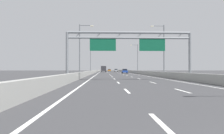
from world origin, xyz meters
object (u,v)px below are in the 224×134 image
at_px(blue_car, 125,71).
at_px(box_truck, 104,69).
at_px(streetlamp_right_far, 137,57).
at_px(streetlamp_left_far, 91,57).
at_px(silver_car, 116,70).
at_px(sign_gantry, 129,43).
at_px(streetlamp_left_mid, 81,47).
at_px(yellow_car, 116,70).
at_px(streetlamp_right_mid, 163,47).
at_px(orange_car, 109,70).

xyz_separation_m(blue_car, box_truck, (-7.05, 37.50, 0.88)).
bearing_deg(streetlamp_right_far, streetlamp_left_far, 180.00).
bearing_deg(silver_car, blue_car, -89.89).
bearing_deg(sign_gantry, silver_car, 87.98).
bearing_deg(streetlamp_left_mid, yellow_car, 83.14).
bearing_deg(streetlamp_left_far, blue_car, 3.42).
height_order(streetlamp_left_mid, streetlamp_right_mid, same).
relative_size(streetlamp_right_mid, yellow_car, 2.19).
bearing_deg(yellow_car, streetlamp_left_mid, -96.86).
distance_m(blue_car, yellow_car, 60.12).
height_order(orange_car, blue_car, blue_car).
bearing_deg(streetlamp_left_far, streetlamp_left_mid, -90.00).
relative_size(sign_gantry, box_truck, 1.86).
height_order(streetlamp_left_far, yellow_car, streetlamp_left_far).
bearing_deg(yellow_car, box_truck, -108.00).
distance_m(streetlamp_right_mid, streetlamp_right_far, 32.78).
xyz_separation_m(streetlamp_left_mid, yellow_car, (11.26, 93.56, -4.64)).
bearing_deg(silver_car, orange_car, 109.94).
relative_size(streetlamp_left_far, yellow_car, 2.19).
distance_m(streetlamp_right_far, box_truck, 39.90).
relative_size(streetlamp_right_far, yellow_car, 2.19).
height_order(streetlamp_left_mid, box_truck, streetlamp_left_mid).
height_order(streetlamp_right_mid, orange_car, streetlamp_right_mid).
bearing_deg(orange_car, streetlamp_left_far, -96.58).
relative_size(streetlamp_left_far, streetlamp_right_far, 1.00).
relative_size(streetlamp_left_mid, streetlamp_right_far, 1.00).
xyz_separation_m(streetlamp_right_far, silver_car, (-4.07, 53.02, -4.64)).
bearing_deg(streetlamp_left_far, sign_gantry, -80.51).
relative_size(blue_car, yellow_car, 0.95).
height_order(sign_gantry, streetlamp_right_mid, streetlamp_right_mid).
relative_size(streetlamp_right_mid, silver_car, 2.16).
height_order(streetlamp_left_far, silver_car, streetlamp_left_far).
bearing_deg(streetlamp_right_far, yellow_car, 93.45).
bearing_deg(streetlamp_right_mid, orange_car, 94.58).
bearing_deg(sign_gantry, box_truck, 92.43).
distance_m(sign_gantry, orange_car, 107.42).
height_order(sign_gantry, streetlamp_left_far, streetlamp_left_far).
bearing_deg(box_truck, streetlamp_left_far, -95.86).
xyz_separation_m(streetlamp_left_far, orange_car, (7.26, 62.95, -4.68)).
height_order(blue_car, yellow_car, yellow_car).
relative_size(silver_car, blue_car, 1.07).
xyz_separation_m(silver_car, box_truck, (-6.95, -14.86, 0.86)).
xyz_separation_m(streetlamp_right_mid, streetlamp_right_far, (0.00, 32.78, 0.00)).
height_order(sign_gantry, box_truck, sign_gantry).
relative_size(blue_car, box_truck, 0.46).
bearing_deg(streetlamp_left_mid, box_truck, 86.84).
distance_m(streetlamp_left_far, orange_car, 63.54).
bearing_deg(blue_car, orange_car, 93.40).
relative_size(sign_gantry, yellow_car, 3.80).
bearing_deg(silver_car, streetlamp_left_far, -101.58).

